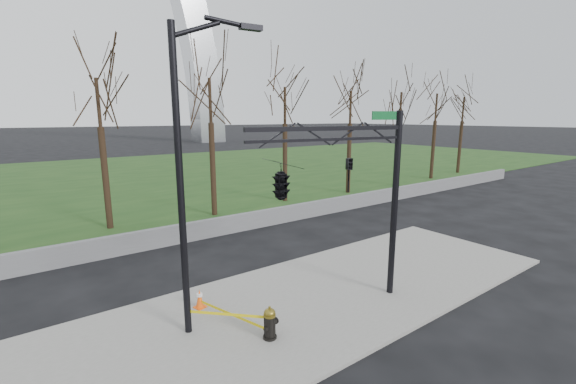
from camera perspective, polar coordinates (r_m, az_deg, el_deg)
ground at (r=12.87m, az=5.48°, el=-15.53°), size 500.00×500.00×0.00m
sidewalk at (r=12.85m, az=5.49°, el=-15.33°), size 18.00×6.00×0.10m
grass_strip at (r=39.70m, az=-24.64°, el=1.95°), size 120.00×40.00×0.06m
guardrail at (r=19.00m, az=-10.79°, el=-5.24°), size 60.00×0.30×0.90m
tree_row at (r=23.87m, az=-5.68°, el=8.10°), size 54.84×4.00×8.95m
fire_hydrant at (r=10.37m, az=-2.76°, el=-19.36°), size 0.56×0.38×0.90m
traffic_cone at (r=12.12m, az=-13.30°, el=-15.49°), size 0.38×0.38×0.60m
street_light at (r=9.72m, az=-14.96°, el=4.39°), size 2.39×0.48×8.21m
traffic_signal_mast at (r=10.21m, az=2.78°, el=1.98°), size 5.05×2.54×6.00m
caution_tape at (r=10.93m, az=-8.77°, el=-17.96°), size 1.61×2.61×0.45m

